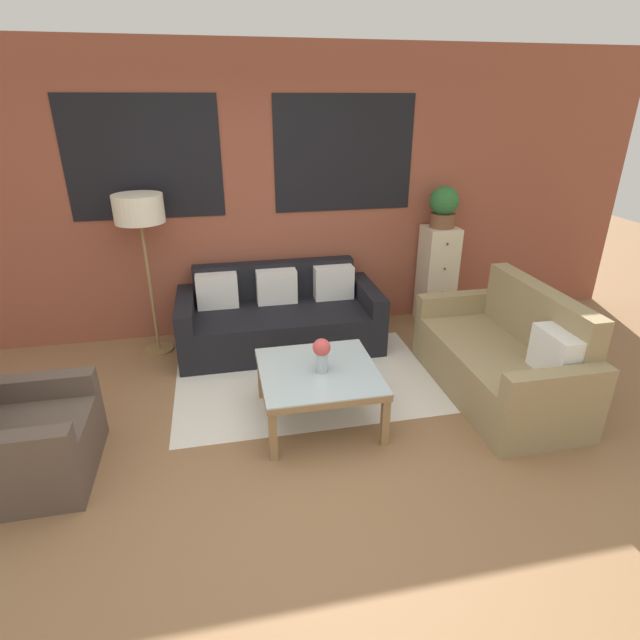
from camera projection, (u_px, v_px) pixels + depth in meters
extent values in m
plane|color=#8E6642|center=(290.00, 475.00, 3.34)|extent=(16.00, 16.00, 0.00)
cube|color=brown|center=(250.00, 198.00, 4.95)|extent=(8.40, 0.08, 2.80)
cube|color=black|center=(144.00, 159.00, 4.56)|extent=(1.40, 0.01, 1.10)
cube|color=black|center=(344.00, 154.00, 4.92)|extent=(1.40, 0.01, 1.10)
cube|color=silver|center=(305.00, 379.00, 4.47)|extent=(2.26, 1.53, 0.00)
cube|color=black|center=(282.00, 331.00, 4.92)|extent=(1.64, 0.72, 0.40)
cube|color=black|center=(275.00, 298.00, 5.23)|extent=(1.64, 0.16, 0.78)
cube|color=black|center=(187.00, 328.00, 4.79)|extent=(0.16, 0.88, 0.58)
cube|color=black|center=(367.00, 313.00, 5.12)|extent=(0.16, 0.88, 0.58)
cube|color=white|center=(217.00, 291.00, 4.91)|extent=(0.40, 0.16, 0.34)
cube|color=white|center=(277.00, 287.00, 5.02)|extent=(0.40, 0.16, 0.34)
cube|color=white|center=(334.00, 283.00, 5.13)|extent=(0.40, 0.16, 0.34)
cube|color=#99845B|center=(486.00, 371.00, 4.19)|extent=(0.64, 1.36, 0.42)
cube|color=#99845B|center=(534.00, 340.00, 4.16)|extent=(0.16, 1.36, 0.92)
cube|color=#99845B|center=(456.00, 323.00, 4.83)|extent=(0.80, 0.14, 0.62)
cube|color=#99845B|center=(552.00, 410.00, 3.49)|extent=(0.80, 0.14, 0.62)
cube|color=white|center=(554.00, 354.00, 3.66)|extent=(0.16, 0.40, 0.34)
cube|color=brown|center=(42.00, 449.00, 3.27)|extent=(0.64, 0.55, 0.40)
cube|color=brown|center=(6.00, 477.00, 2.92)|extent=(0.80, 0.14, 0.56)
cube|color=brown|center=(41.00, 411.00, 3.54)|extent=(0.80, 0.14, 0.56)
cube|color=silver|center=(319.00, 370.00, 3.75)|extent=(0.88, 0.88, 0.01)
cube|color=#99754C|center=(331.00, 404.00, 3.39)|extent=(0.88, 0.05, 0.05)
cube|color=#99754C|center=(308.00, 349.00, 4.14)|extent=(0.88, 0.05, 0.05)
cube|color=#99754C|center=(264.00, 380.00, 3.69)|extent=(0.05, 0.88, 0.05)
cube|color=#99754C|center=(371.00, 368.00, 3.84)|extent=(0.05, 0.88, 0.05)
cube|color=#99754C|center=(273.00, 433.00, 3.41)|extent=(0.05, 0.05, 0.43)
cube|color=#99754C|center=(385.00, 419.00, 3.56)|extent=(0.05, 0.05, 0.43)
cube|color=#99754C|center=(261.00, 375.00, 4.13)|extent=(0.05, 0.05, 0.43)
cube|color=#99754C|center=(355.00, 365.00, 4.28)|extent=(0.05, 0.05, 0.43)
cylinder|color=olive|center=(159.00, 349.00, 4.99)|extent=(0.28, 0.28, 0.02)
cylinder|color=olive|center=(151.00, 289.00, 4.73)|extent=(0.03, 0.03, 1.27)
cylinder|color=beige|center=(139.00, 209.00, 4.42)|extent=(0.44, 0.44, 0.25)
cube|color=beige|center=(437.00, 276.00, 5.44)|extent=(0.35, 0.34, 1.07)
sphere|color=#38332D|center=(447.00, 244.00, 5.12)|extent=(0.02, 0.02, 0.02)
sphere|color=#38332D|center=(445.00, 269.00, 5.23)|extent=(0.02, 0.02, 0.02)
sphere|color=#38332D|center=(442.00, 293.00, 5.34)|extent=(0.02, 0.02, 0.02)
sphere|color=#38332D|center=(440.00, 315.00, 5.45)|extent=(0.02, 0.02, 0.02)
cylinder|color=brown|center=(442.00, 220.00, 5.20)|extent=(0.26, 0.26, 0.15)
sphere|color=#2D6B33|center=(444.00, 201.00, 5.11)|extent=(0.30, 0.30, 0.30)
cylinder|color=#ADBCC6|center=(322.00, 362.00, 3.69)|extent=(0.09, 0.09, 0.16)
sphere|color=#CC4C4C|center=(322.00, 347.00, 3.64)|extent=(0.13, 0.13, 0.13)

